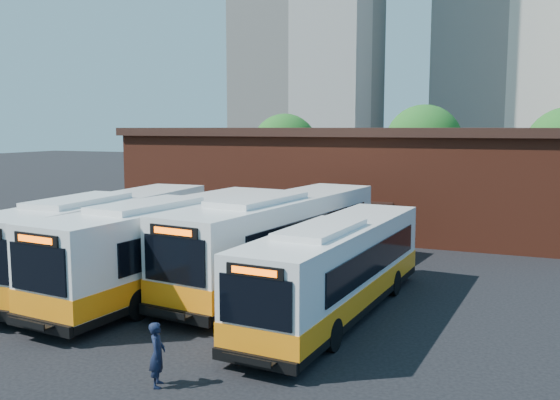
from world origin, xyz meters
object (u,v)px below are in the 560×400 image
at_px(bus_east, 337,271).
at_px(transit_worker, 157,354).
at_px(bus_mideast, 279,242).
at_px(bus_west, 105,240).
at_px(bus_midwest, 175,248).

relative_size(bus_east, transit_worker, 7.46).
height_order(bus_mideast, transit_worker, bus_mideast).
xyz_separation_m(bus_west, bus_midwest, (3.59, -0.22, 0.00)).
distance_m(bus_east, transit_worker, 7.69).
height_order(bus_midwest, bus_east, bus_midwest).
bearing_deg(transit_worker, bus_midwest, 4.90).
bearing_deg(bus_west, bus_mideast, 15.18).
bearing_deg(bus_mideast, bus_midwest, -136.56).
xyz_separation_m(bus_midwest, transit_worker, (4.45, -7.82, -0.85)).
xyz_separation_m(bus_west, bus_mideast, (7.03, 2.29, 0.04)).
distance_m(bus_west, transit_worker, 11.41).
bearing_deg(bus_midwest, transit_worker, -54.40).
xyz_separation_m(bus_midwest, bus_east, (6.88, -0.55, -0.17)).
xyz_separation_m(bus_west, transit_worker, (8.04, -8.04, -0.85)).
distance_m(bus_midwest, bus_mideast, 4.26).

